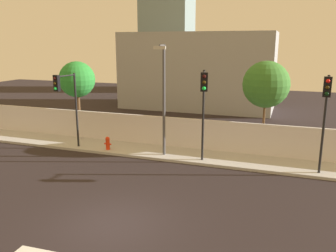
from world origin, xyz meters
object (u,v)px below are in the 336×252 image
(street_lamp_curbside, at_px, (163,92))
(fire_hydrant, at_px, (108,143))
(traffic_light_left, at_px, (204,97))
(traffic_light_center, at_px, (326,105))
(roadside_tree_leftmost, at_px, (77,80))
(traffic_light_right, at_px, (66,95))
(roadside_tree_midleft, at_px, (266,85))

(street_lamp_curbside, relative_size, fire_hydrant, 7.80)
(traffic_light_left, bearing_deg, street_lamp_curbside, 161.61)
(fire_hydrant, bearing_deg, traffic_light_left, -7.68)
(traffic_light_center, relative_size, roadside_tree_leftmost, 0.93)
(traffic_light_center, height_order, roadside_tree_leftmost, roadside_tree_leftmost)
(traffic_light_left, xyz_separation_m, traffic_light_center, (5.62, 0.34, -0.09))
(street_lamp_curbside, xyz_separation_m, fire_hydrant, (-3.53, -0.01, -3.20))
(traffic_light_center, xyz_separation_m, roadside_tree_leftmost, (-15.56, 3.63, 0.24))
(traffic_light_right, relative_size, roadside_tree_leftmost, 0.87)
(fire_hydrant, xyz_separation_m, roadside_tree_leftmost, (-3.98, 3.16, 3.28))
(street_lamp_curbside, height_order, roadside_tree_midleft, street_lamp_curbside)
(traffic_light_left, height_order, traffic_light_center, traffic_light_left)
(roadside_tree_midleft, bearing_deg, roadside_tree_leftmost, -180.00)
(traffic_light_center, xyz_separation_m, street_lamp_curbside, (-8.05, 0.47, 0.16))
(traffic_light_left, relative_size, fire_hydrant, 6.19)
(street_lamp_curbside, bearing_deg, traffic_light_center, -3.36)
(traffic_light_left, distance_m, traffic_light_right, 8.13)
(fire_hydrant, bearing_deg, traffic_light_right, -160.57)
(roadside_tree_leftmost, bearing_deg, fire_hydrant, -38.44)
(traffic_light_left, xyz_separation_m, roadside_tree_midleft, (2.70, 3.97, 0.31))
(roadside_tree_leftmost, bearing_deg, traffic_light_right, -65.19)
(traffic_light_right, relative_size, fire_hydrant, 5.69)
(traffic_light_left, xyz_separation_m, fire_hydrant, (-5.96, 0.80, -3.13))
(traffic_light_center, relative_size, fire_hydrant, 6.07)
(roadside_tree_midleft, bearing_deg, street_lamp_curbside, -148.40)
(traffic_light_left, height_order, roadside_tree_leftmost, roadside_tree_leftmost)
(traffic_light_center, height_order, street_lamp_curbside, street_lamp_curbside)
(traffic_light_center, distance_m, roadside_tree_midleft, 4.68)
(traffic_light_left, relative_size, street_lamp_curbside, 0.79)
(traffic_light_right, xyz_separation_m, roadside_tree_leftmost, (-1.82, 3.93, 0.42))
(traffic_light_left, bearing_deg, fire_hydrant, 172.32)
(street_lamp_curbside, height_order, fire_hydrant, street_lamp_curbside)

